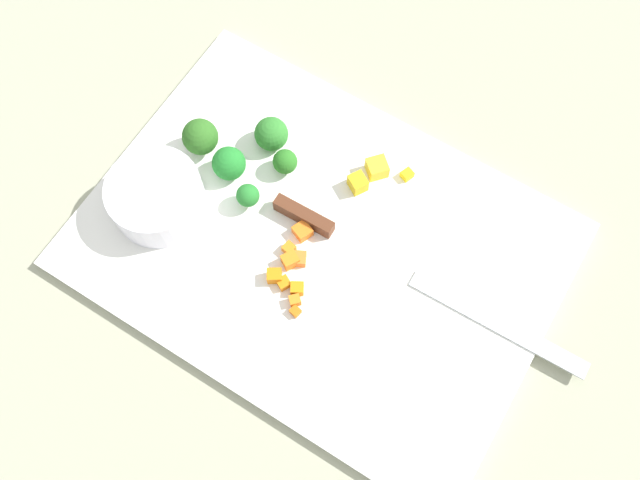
# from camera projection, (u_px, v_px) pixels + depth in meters

# --- Properties ---
(ground_plane) EXTENTS (4.00, 4.00, 0.00)m
(ground_plane) POSITION_uv_depth(u_px,v_px,m) (320.00, 247.00, 0.74)
(ground_plane) COLOR #9C9C83
(cutting_board) EXTENTS (0.50, 0.36, 0.01)m
(cutting_board) POSITION_uv_depth(u_px,v_px,m) (320.00, 245.00, 0.73)
(cutting_board) COLOR white
(cutting_board) RESTS_ON ground_plane
(prep_bowl) EXTENTS (0.10, 0.10, 0.05)m
(prep_bowl) POSITION_uv_depth(u_px,v_px,m) (157.00, 197.00, 0.72)
(prep_bowl) COLOR white
(prep_bowl) RESTS_ON cutting_board
(chef_knife) EXTENTS (0.37, 0.02, 0.02)m
(chef_knife) POSITION_uv_depth(u_px,v_px,m) (374.00, 255.00, 0.72)
(chef_knife) COLOR silver
(chef_knife) RESTS_ON cutting_board
(carrot_dice_0) EXTENTS (0.01, 0.01, 0.01)m
(carrot_dice_0) POSITION_uv_depth(u_px,v_px,m) (295.00, 311.00, 0.70)
(carrot_dice_0) COLOR orange
(carrot_dice_0) RESTS_ON cutting_board
(carrot_dice_1) EXTENTS (0.02, 0.02, 0.01)m
(carrot_dice_1) POSITION_uv_depth(u_px,v_px,m) (300.00, 235.00, 0.72)
(carrot_dice_1) COLOR orange
(carrot_dice_1) RESTS_ON cutting_board
(carrot_dice_2) EXTENTS (0.01, 0.01, 0.01)m
(carrot_dice_2) POSITION_uv_depth(u_px,v_px,m) (289.00, 249.00, 0.72)
(carrot_dice_2) COLOR orange
(carrot_dice_2) RESTS_ON cutting_board
(carrot_dice_3) EXTENTS (0.02, 0.02, 0.02)m
(carrot_dice_3) POSITION_uv_depth(u_px,v_px,m) (290.00, 260.00, 0.71)
(carrot_dice_3) COLOR orange
(carrot_dice_3) RESTS_ON cutting_board
(carrot_dice_4) EXTENTS (0.02, 0.02, 0.01)m
(carrot_dice_4) POSITION_uv_depth(u_px,v_px,m) (284.00, 283.00, 0.71)
(carrot_dice_4) COLOR orange
(carrot_dice_4) RESTS_ON cutting_board
(carrot_dice_5) EXTENTS (0.02, 0.02, 0.01)m
(carrot_dice_5) POSITION_uv_depth(u_px,v_px,m) (295.00, 300.00, 0.70)
(carrot_dice_5) COLOR orange
(carrot_dice_5) RESTS_ON cutting_board
(carrot_dice_6) EXTENTS (0.02, 0.02, 0.01)m
(carrot_dice_6) POSITION_uv_depth(u_px,v_px,m) (274.00, 276.00, 0.71)
(carrot_dice_6) COLOR orange
(carrot_dice_6) RESTS_ON cutting_board
(carrot_dice_7) EXTENTS (0.02, 0.02, 0.01)m
(carrot_dice_7) POSITION_uv_depth(u_px,v_px,m) (297.00, 289.00, 0.70)
(carrot_dice_7) COLOR orange
(carrot_dice_7) RESTS_ON cutting_board
(carrot_dice_8) EXTENTS (0.02, 0.02, 0.01)m
(carrot_dice_8) POSITION_uv_depth(u_px,v_px,m) (301.00, 259.00, 0.71)
(carrot_dice_8) COLOR orange
(carrot_dice_8) RESTS_ON cutting_board
(pepper_dice_0) EXTENTS (0.03, 0.03, 0.02)m
(pepper_dice_0) POSITION_uv_depth(u_px,v_px,m) (377.00, 168.00, 0.75)
(pepper_dice_0) COLOR yellow
(pepper_dice_0) RESTS_ON cutting_board
(pepper_dice_1) EXTENTS (0.01, 0.02, 0.01)m
(pepper_dice_1) POSITION_uv_depth(u_px,v_px,m) (407.00, 175.00, 0.75)
(pepper_dice_1) COLOR yellow
(pepper_dice_1) RESTS_ON cutting_board
(pepper_dice_2) EXTENTS (0.03, 0.02, 0.02)m
(pepper_dice_2) POSITION_uv_depth(u_px,v_px,m) (358.00, 183.00, 0.74)
(pepper_dice_2) COLOR yellow
(pepper_dice_2) RESTS_ON cutting_board
(broccoli_floret_0) EXTENTS (0.04, 0.04, 0.04)m
(broccoli_floret_0) POSITION_uv_depth(u_px,v_px,m) (229.00, 164.00, 0.74)
(broccoli_floret_0) COLOR #89B468
(broccoli_floret_0) RESTS_ON cutting_board
(broccoli_floret_1) EXTENTS (0.04, 0.04, 0.04)m
(broccoli_floret_1) POSITION_uv_depth(u_px,v_px,m) (271.00, 134.00, 0.76)
(broccoli_floret_1) COLOR #8FC256
(broccoli_floret_1) RESTS_ON cutting_board
(broccoli_floret_2) EXTENTS (0.03, 0.03, 0.03)m
(broccoli_floret_2) POSITION_uv_depth(u_px,v_px,m) (285.00, 162.00, 0.74)
(broccoli_floret_2) COLOR #8EBA69
(broccoli_floret_2) RESTS_ON cutting_board
(broccoli_floret_3) EXTENTS (0.03, 0.03, 0.03)m
(broccoli_floret_3) POSITION_uv_depth(u_px,v_px,m) (248.00, 196.00, 0.73)
(broccoli_floret_3) COLOR #91BA56
(broccoli_floret_3) RESTS_ON cutting_board
(broccoli_floret_4) EXTENTS (0.04, 0.04, 0.05)m
(broccoli_floret_4) POSITION_uv_depth(u_px,v_px,m) (200.00, 137.00, 0.75)
(broccoli_floret_4) COLOR #7FBD59
(broccoli_floret_4) RESTS_ON cutting_board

